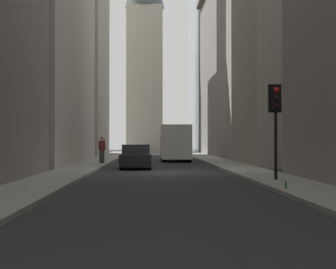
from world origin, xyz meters
TOP-DOWN VIEW (x-y plane):
  - ground_plane at (0.00, 0.00)m, footprint 135.00×135.00m
  - sidewalk_right at (0.00, 4.50)m, footprint 90.00×2.20m
  - sidewalk_left at (0.00, -4.50)m, footprint 90.00×2.20m
  - building_left_far at (30.12, -10.59)m, footprint 16.53×10.50m
  - building_right_far at (30.23, 10.60)m, footprint 14.54×10.00m
  - church_spire at (45.92, 1.42)m, footprint 5.36×5.36m
  - delivery_truck at (14.68, -1.40)m, footprint 6.46×2.25m
  - sedan_black at (3.40, 1.40)m, footprint 4.30×1.78m
  - traffic_light_foreground at (-7.43, -4.29)m, footprint 0.43×0.52m
  - pedestrian at (7.97, 3.81)m, footprint 0.26×0.44m
  - discarded_bottle at (-11.41, -3.67)m, footprint 0.07×0.07m

SIDE VIEW (x-z plane):
  - ground_plane at x=0.00m, z-range 0.00..0.00m
  - sidewalk_right at x=0.00m, z-range 0.00..0.14m
  - sidewalk_left at x=0.00m, z-range 0.00..0.14m
  - discarded_bottle at x=-11.41m, z-range 0.11..0.38m
  - sedan_black at x=3.40m, z-range -0.04..1.37m
  - pedestrian at x=7.97m, z-range 0.22..1.99m
  - delivery_truck at x=14.68m, z-range 0.04..2.88m
  - traffic_light_foreground at x=-7.43m, z-range 1.00..4.71m
  - building_left_far at x=30.12m, z-range 0.01..21.78m
  - building_right_far at x=30.23m, z-range 0.00..23.84m
  - church_spire at x=45.92m, z-range 0.77..33.96m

